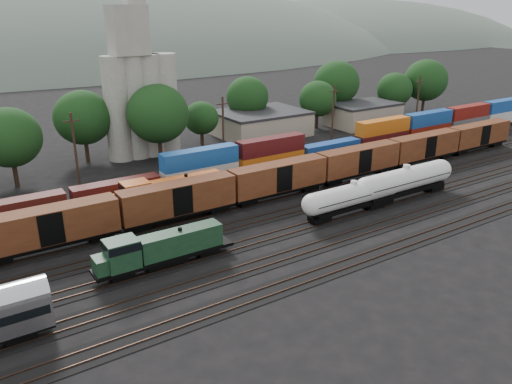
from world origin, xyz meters
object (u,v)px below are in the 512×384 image
green_locomotive (157,249)px  orange_locomotive (167,191)px  grain_silo (140,94)px  tank_car_a (353,196)px

green_locomotive → orange_locomotive: (7.57, 15.00, 0.16)m
green_locomotive → grain_silo: size_ratio=0.52×
tank_car_a → grain_silo: 43.82m
orange_locomotive → green_locomotive: bearing=-116.8°
tank_car_a → orange_locomotive: 24.71m
green_locomotive → orange_locomotive: orange_locomotive is taller
green_locomotive → grain_silo: 44.38m
tank_car_a → green_locomotive: bearing=180.0°
tank_car_a → grain_silo: size_ratio=0.56×
orange_locomotive → tank_car_a: bearing=-37.4°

